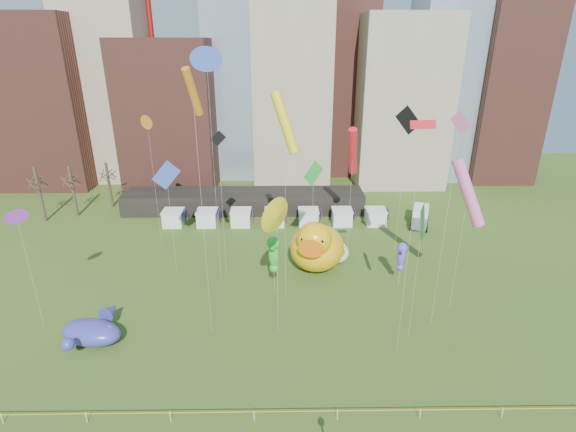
{
  "coord_description": "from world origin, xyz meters",
  "views": [
    {
      "loc": [
        2.1,
        -23.48,
        25.41
      ],
      "look_at": [
        2.58,
        9.71,
        12.0
      ],
      "focal_mm": 27.0,
      "sensor_mm": 36.0,
      "label": 1
    }
  ],
  "objects_px": {
    "seahorse_green": "(274,251)",
    "whale_inflatable": "(93,330)",
    "small_duck": "(336,251)",
    "box_truck": "(420,216)",
    "seahorse_purple": "(402,254)",
    "big_duck": "(316,246)"
  },
  "relations": [
    {
      "from": "big_duck",
      "to": "seahorse_purple",
      "type": "xyz_separation_m",
      "value": [
        9.04,
        -3.7,
        0.67
      ]
    },
    {
      "from": "big_duck",
      "to": "whale_inflatable",
      "type": "distance_m",
      "value": 25.06
    },
    {
      "from": "seahorse_green",
      "to": "seahorse_purple",
      "type": "bearing_deg",
      "value": 10.39
    },
    {
      "from": "small_duck",
      "to": "whale_inflatable",
      "type": "distance_m",
      "value": 28.08
    },
    {
      "from": "seahorse_purple",
      "to": "whale_inflatable",
      "type": "distance_m",
      "value": 31.83
    },
    {
      "from": "seahorse_purple",
      "to": "whale_inflatable",
      "type": "height_order",
      "value": "seahorse_purple"
    },
    {
      "from": "big_duck",
      "to": "seahorse_green",
      "type": "bearing_deg",
      "value": -119.87
    },
    {
      "from": "whale_inflatable",
      "to": "small_duck",
      "type": "bearing_deg",
      "value": 45.73
    },
    {
      "from": "small_duck",
      "to": "big_duck",
      "type": "bearing_deg",
      "value": -150.14
    },
    {
      "from": "seahorse_purple",
      "to": "whale_inflatable",
      "type": "relative_size",
      "value": 0.71
    },
    {
      "from": "whale_inflatable",
      "to": "big_duck",
      "type": "bearing_deg",
      "value": 45.59
    },
    {
      "from": "box_truck",
      "to": "big_duck",
      "type": "bearing_deg",
      "value": -121.19
    },
    {
      "from": "seahorse_green",
      "to": "whale_inflatable",
      "type": "relative_size",
      "value": 0.93
    },
    {
      "from": "box_truck",
      "to": "whale_inflatable",
      "type": "bearing_deg",
      "value": -125.29
    },
    {
      "from": "big_duck",
      "to": "whale_inflatable",
      "type": "relative_size",
      "value": 1.3
    },
    {
      "from": "seahorse_green",
      "to": "seahorse_purple",
      "type": "distance_m",
      "value": 14.11
    },
    {
      "from": "big_duck",
      "to": "box_truck",
      "type": "relative_size",
      "value": 1.53
    },
    {
      "from": "seahorse_green",
      "to": "whale_inflatable",
      "type": "bearing_deg",
      "value": -150.04
    },
    {
      "from": "box_truck",
      "to": "small_duck",
      "type": "bearing_deg",
      "value": -120.1
    },
    {
      "from": "seahorse_purple",
      "to": "small_duck",
      "type": "bearing_deg",
      "value": 148.78
    },
    {
      "from": "big_duck",
      "to": "box_truck",
      "type": "bearing_deg",
      "value": 52.79
    },
    {
      "from": "seahorse_green",
      "to": "box_truck",
      "type": "distance_m",
      "value": 28.84
    }
  ]
}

